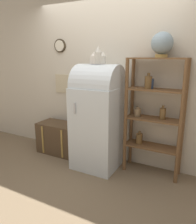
{
  "coord_description": "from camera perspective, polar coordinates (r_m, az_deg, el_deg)",
  "views": [
    {
      "loc": [
        1.47,
        -2.58,
        1.68
      ],
      "look_at": [
        -0.0,
        0.21,
        0.86
      ],
      "focal_mm": 35.0,
      "sensor_mm": 36.0,
      "label": 1
    }
  ],
  "objects": [
    {
      "name": "ground_plane",
      "position": [
        3.41,
        -1.68,
        -14.95
      ],
      "size": [
        12.0,
        12.0,
        0.0
      ],
      "primitive_type": "plane",
      "color": "#7A664C"
    },
    {
      "name": "wall_back",
      "position": [
        3.49,
        2.8,
        9.15
      ],
      "size": [
        7.0,
        0.09,
        2.7
      ],
      "color": "beige",
      "rests_on": "ground_plane"
    },
    {
      "name": "refrigerator",
      "position": [
        3.27,
        0.05,
        -0.74
      ],
      "size": [
        0.66,
        0.71,
        1.56
      ],
      "color": "silver",
      "rests_on": "ground_plane"
    },
    {
      "name": "suitcase_trunk",
      "position": [
        3.94,
        -9.97,
        -6.66
      ],
      "size": [
        0.74,
        0.42,
        0.53
      ],
      "color": "brown",
      "rests_on": "ground_plane"
    },
    {
      "name": "shelf_unit",
      "position": [
        3.12,
        14.23,
        0.35
      ],
      "size": [
        0.79,
        0.3,
        1.65
      ],
      "color": "brown",
      "rests_on": "ground_plane"
    },
    {
      "name": "globe",
      "position": [
        3.05,
        16.41,
        16.76
      ],
      "size": [
        0.28,
        0.28,
        0.32
      ],
      "color": "#AD8942",
      "rests_on": "shelf_unit"
    },
    {
      "name": "vase_left",
      "position": [
        3.18,
        -1.02,
        13.86
      ],
      "size": [
        0.12,
        0.12,
        0.17
      ],
      "color": "silver",
      "rests_on": "refrigerator"
    },
    {
      "name": "vase_center",
      "position": [
        3.14,
        0.03,
        14.52
      ],
      "size": [
        0.1,
        0.1,
        0.25
      ],
      "color": "beige",
      "rests_on": "refrigerator"
    },
    {
      "name": "vase_right",
      "position": [
        3.13,
        1.22,
        13.87
      ],
      "size": [
        0.1,
        0.1,
        0.17
      ],
      "color": "beige",
      "rests_on": "refrigerator"
    }
  ]
}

